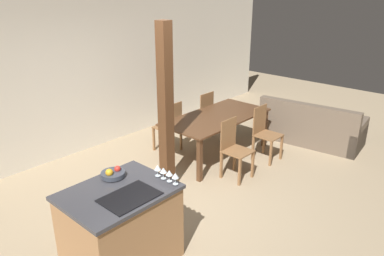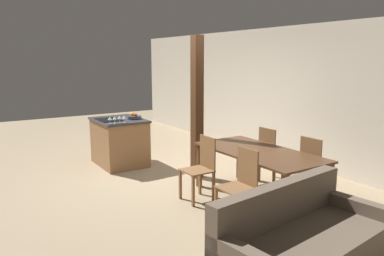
# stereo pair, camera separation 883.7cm
# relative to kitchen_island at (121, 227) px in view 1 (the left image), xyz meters

# --- Properties ---
(ground_plane) EXTENTS (16.00, 16.00, 0.00)m
(ground_plane) POSITION_rel_kitchen_island_xyz_m (1.16, 0.37, -0.46)
(ground_plane) COLOR #9E896B
(wall_back) EXTENTS (11.20, 0.08, 2.70)m
(wall_back) POSITION_rel_kitchen_island_xyz_m (1.16, 3.00, 0.89)
(wall_back) COLOR silver
(wall_back) RESTS_ON ground_plane
(kitchen_island) EXTENTS (1.12, 0.87, 0.92)m
(kitchen_island) POSITION_rel_kitchen_island_xyz_m (0.00, 0.00, 0.00)
(kitchen_island) COLOR #9E7047
(kitchen_island) RESTS_ON ground_plane
(fruit_bowl) EXTENTS (0.27, 0.27, 0.12)m
(fruit_bowl) POSITION_rel_kitchen_island_xyz_m (0.14, 0.27, 0.50)
(fruit_bowl) COLOR #383D47
(fruit_bowl) RESTS_ON kitchen_island
(wine_glass_near) EXTENTS (0.08, 0.08, 0.13)m
(wine_glass_near) POSITION_rel_kitchen_island_xyz_m (0.48, -0.36, 0.56)
(wine_glass_near) COLOR silver
(wine_glass_near) RESTS_ON kitchen_island
(wine_glass_middle) EXTENTS (0.08, 0.08, 0.13)m
(wine_glass_middle) POSITION_rel_kitchen_island_xyz_m (0.48, -0.27, 0.56)
(wine_glass_middle) COLOR silver
(wine_glass_middle) RESTS_ON kitchen_island
(wine_glass_far) EXTENTS (0.08, 0.08, 0.13)m
(wine_glass_far) POSITION_rel_kitchen_island_xyz_m (0.48, -0.17, 0.56)
(wine_glass_far) COLOR silver
(wine_glass_far) RESTS_ON kitchen_island
(wine_glass_end) EXTENTS (0.08, 0.08, 0.13)m
(wine_glass_end) POSITION_rel_kitchen_island_xyz_m (0.48, -0.08, 0.56)
(wine_glass_end) COLOR silver
(wine_glass_end) RESTS_ON kitchen_island
(dining_table) EXTENTS (1.99, 0.98, 0.74)m
(dining_table) POSITION_rel_kitchen_island_xyz_m (2.88, 1.01, 0.20)
(dining_table) COLOR #51331E
(dining_table) RESTS_ON ground_plane
(dining_chair_near_left) EXTENTS (0.40, 0.40, 0.95)m
(dining_chair_near_left) POSITION_rel_kitchen_island_xyz_m (2.43, 0.30, 0.04)
(dining_chair_near_left) COLOR brown
(dining_chair_near_left) RESTS_ON ground_plane
(dining_chair_near_right) EXTENTS (0.40, 0.40, 0.95)m
(dining_chair_near_right) POSITION_rel_kitchen_island_xyz_m (3.33, 0.30, 0.04)
(dining_chair_near_right) COLOR brown
(dining_chair_near_right) RESTS_ON ground_plane
(dining_chair_far_left) EXTENTS (0.40, 0.40, 0.95)m
(dining_chair_far_left) POSITION_rel_kitchen_island_xyz_m (2.43, 1.72, 0.04)
(dining_chair_far_left) COLOR brown
(dining_chair_far_left) RESTS_ON ground_plane
(dining_chair_far_right) EXTENTS (0.40, 0.40, 0.95)m
(dining_chair_far_right) POSITION_rel_kitchen_island_xyz_m (3.33, 1.72, 0.04)
(dining_chair_far_right) COLOR brown
(dining_chair_far_right) RESTS_ON ground_plane
(couch) EXTENTS (1.06, 1.96, 0.84)m
(couch) POSITION_rel_kitchen_island_xyz_m (4.59, 0.03, -0.18)
(couch) COLOR brown
(couch) RESTS_ON ground_plane
(timber_post) EXTENTS (0.17, 0.17, 2.46)m
(timber_post) POSITION_rel_kitchen_island_xyz_m (1.50, 0.84, 0.77)
(timber_post) COLOR #4C2D19
(timber_post) RESTS_ON ground_plane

